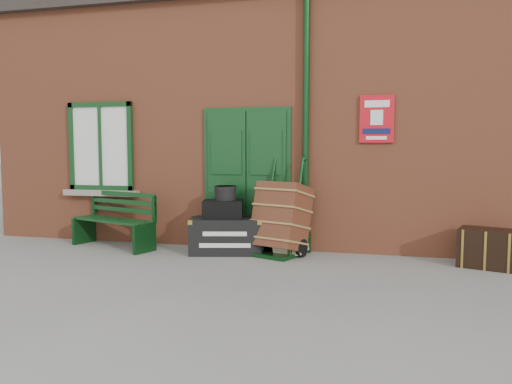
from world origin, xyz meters
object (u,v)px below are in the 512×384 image
(bench, at_px, (116,219))
(dark_trunk, at_px, (488,248))
(porter_trolley, at_px, (281,218))
(houdini_trunk, at_px, (226,235))

(bench, height_order, dark_trunk, bench)
(porter_trolley, distance_m, dark_trunk, 2.89)
(bench, bearing_deg, houdini_trunk, 18.72)
(dark_trunk, bearing_deg, porter_trolley, -163.54)
(houdini_trunk, bearing_deg, dark_trunk, -14.01)
(houdini_trunk, xyz_separation_m, porter_trolley, (0.86, 0.06, 0.29))
(bench, bearing_deg, dark_trunk, 18.64)
(houdini_trunk, distance_m, porter_trolley, 0.91)
(houdini_trunk, xyz_separation_m, dark_trunk, (3.73, -0.01, -0.01))
(bench, xyz_separation_m, porter_trolley, (2.75, 0.06, 0.10))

